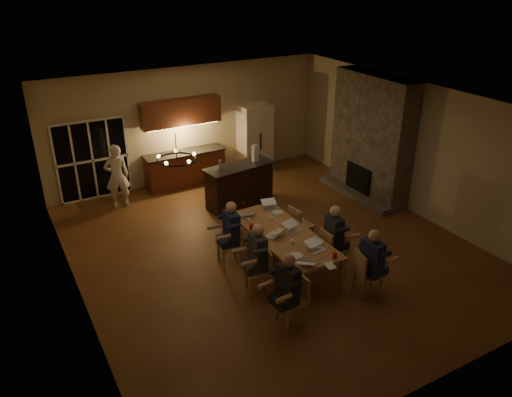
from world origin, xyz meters
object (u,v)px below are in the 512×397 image
object	(u,v)px
chair_left_far	(229,245)
standing_person	(117,176)
laptop_c	(274,230)
bar_blender	(255,153)
redcup_mid	(252,227)
redcup_near	(335,255)
bar_bottle	(220,165)
laptop_a	(307,257)
laptop_b	(317,245)
laptop_f	(270,204)
can_silver	(309,247)
dining_table	(283,249)
plate_left	(296,256)
plate_far	(278,213)
plate_near	(317,242)
laptop_d	(294,226)
mug_front	(292,242)
refrigerator	(255,138)
person_left_near	(288,290)
mug_mid	(271,219)
person_right_mid	(334,237)
chair_right_far	(301,225)
person_left_far	(232,233)
person_left_mid	(258,257)
laptop_e	(246,210)
chair_left_near	(292,300)
chair_right_near	(368,272)
chandelier	(177,159)
person_right_near	(371,263)
can_cola	(244,204)
mug_back	(249,221)
chair_right_mid	(333,249)

from	to	relation	value
chair_left_far	standing_person	distance (m)	4.03
laptop_c	bar_blender	size ratio (longest dim) A/B	0.76
redcup_mid	bar_blender	bearing A→B (deg)	59.58
redcup_near	bar_bottle	distance (m)	4.25
standing_person	laptop_a	world-z (taller)	standing_person
standing_person	laptop_b	distance (m)	5.76
laptop_f	can_silver	distance (m)	1.87
dining_table	bar_bottle	xyz separation A→B (m)	(0.03, 2.97, 0.83)
redcup_near	plate_left	world-z (taller)	redcup_near
laptop_c	bar_bottle	xyz separation A→B (m)	(0.24, 2.95, 0.34)
chair_left_far	plate_far	size ratio (longest dim) A/B	3.75
chair_left_far	plate_near	distance (m)	1.80
laptop_d	mug_front	distance (m)	0.54
chair_left_far	refrigerator	bearing A→B (deg)	153.69
person_left_near	laptop_c	size ratio (longest dim) A/B	4.31
laptop_d	mug_front	world-z (taller)	laptop_d
mug_mid	redcup_near	xyz separation A→B (m)	(0.27, -1.82, 0.01)
plate_far	person_right_mid	bearing A→B (deg)	-70.48
refrigerator	chair_right_far	xyz separation A→B (m)	(-1.20, -4.27, -0.55)
laptop_c	plate_near	distance (m)	0.88
person_left_far	person_left_mid	bearing A→B (deg)	3.26
laptop_e	plate_near	xyz separation A→B (m)	(0.63, -1.72, -0.10)
chair_left_near	plate_near	world-z (taller)	chair_left_near
chair_right_far	can_silver	xyz separation A→B (m)	(-0.76, -1.37, 0.37)
standing_person	can_silver	xyz separation A→B (m)	(2.25, -5.17, -0.02)
chair_right_near	person_left_mid	distance (m)	2.07
chair_right_far	laptop_c	distance (m)	1.28
person_right_mid	plate_near	bearing A→B (deg)	107.10
chandelier	bar_blender	size ratio (longest dim) A/B	1.51
dining_table	person_right_mid	world-z (taller)	person_right_mid
person_right_near	laptop_c	xyz separation A→B (m)	(-1.08, 1.67, 0.17)
person_left_mid	can_silver	bearing A→B (deg)	75.80
person_left_far	plate_left	size ratio (longest dim) A/B	5.26
plate_left	can_silver	bearing A→B (deg)	11.34
plate_near	chair_left_near	bearing A→B (deg)	-141.13
can_silver	bar_bottle	xyz separation A→B (m)	(-0.06, 3.75, 0.39)
laptop_e	plate_far	bearing A→B (deg)	158.38
can_cola	laptop_b	bearing A→B (deg)	-81.64
standing_person	bar_bottle	bearing A→B (deg)	151.70
chandelier	chair_left_near	bearing A→B (deg)	-48.84
chair_left_far	mug_back	size ratio (longest dim) A/B	8.90
person_left_mid	laptop_a	distance (m)	0.93
chair_right_mid	person_left_mid	bearing A→B (deg)	87.52
chair_left_near	laptop_b	world-z (taller)	laptop_b
laptop_f	can_silver	world-z (taller)	laptop_f
dining_table	chair_right_mid	size ratio (longest dim) A/B	3.06
mug_back	plate_far	world-z (taller)	mug_back
plate_far	bar_blender	size ratio (longest dim) A/B	0.56
refrigerator	laptop_e	world-z (taller)	refrigerator
chandelier	plate_near	xyz separation A→B (m)	(2.52, -0.56, -1.99)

